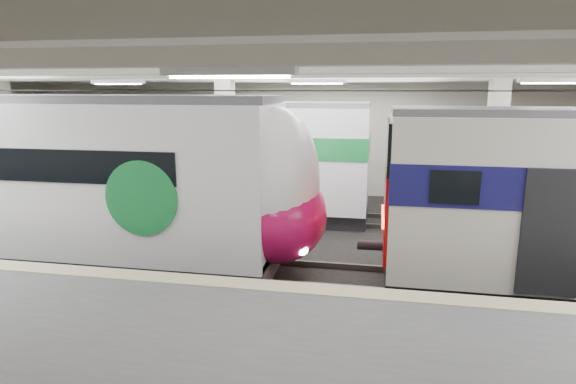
# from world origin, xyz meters

# --- Properties ---
(station_hall) EXTENTS (36.00, 24.00, 5.75)m
(station_hall) POSITION_xyz_m (0.00, -1.74, 3.24)
(station_hall) COLOR black
(station_hall) RESTS_ON ground
(modern_emu) EXTENTS (14.30, 2.95, 4.59)m
(modern_emu) POSITION_xyz_m (-6.00, -0.00, 2.26)
(modern_emu) COLOR white
(modern_emu) RESTS_ON ground
(far_train) EXTENTS (13.35, 2.75, 4.29)m
(far_train) POSITION_xyz_m (-5.24, 5.50, 2.22)
(far_train) COLOR white
(far_train) RESTS_ON ground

